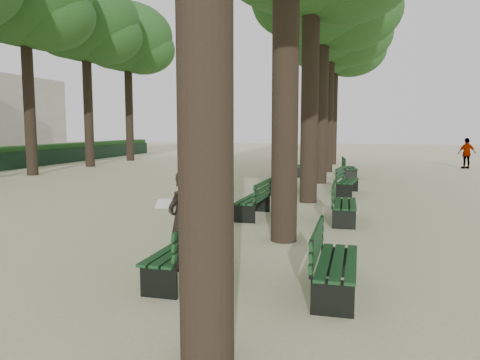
# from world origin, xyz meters

# --- Properties ---
(ground) EXTENTS (120.00, 120.00, 0.00)m
(ground) POSITION_xyz_m (0.00, 0.00, 0.00)
(ground) COLOR beige
(ground) RESTS_ON ground
(tree_central_4) EXTENTS (6.00, 6.00, 9.95)m
(tree_central_4) POSITION_xyz_m (1.50, 18.00, 7.65)
(tree_central_4) COLOR #33261C
(tree_central_4) RESTS_ON ground
(tree_central_5) EXTENTS (6.00, 6.00, 9.95)m
(tree_central_5) POSITION_xyz_m (1.50, 23.00, 7.65)
(tree_central_5) COLOR #33261C
(tree_central_5) RESTS_ON ground
(tree_far_4) EXTENTS (6.00, 6.00, 10.45)m
(tree_far_4) POSITION_xyz_m (-12.00, 18.00, 8.14)
(tree_far_4) COLOR #33261C
(tree_far_4) RESTS_ON ground
(tree_far_5) EXTENTS (6.00, 6.00, 10.45)m
(tree_far_5) POSITION_xyz_m (-12.00, 23.00, 8.14)
(tree_far_5) COLOR #33261C
(tree_far_5) RESTS_ON ground
(bench_left_0) EXTENTS (0.61, 1.81, 0.92)m
(bench_left_0) POSITION_xyz_m (0.37, 0.26, 0.27)
(bench_left_0) COLOR black
(bench_left_0) RESTS_ON ground
(bench_left_1) EXTENTS (0.65, 1.82, 0.92)m
(bench_left_1) POSITION_xyz_m (0.37, 5.31, 0.27)
(bench_left_1) COLOR black
(bench_left_1) RESTS_ON ground
(bench_left_2) EXTENTS (0.71, 1.84, 0.92)m
(bench_left_2) POSITION_xyz_m (0.37, 10.35, 0.27)
(bench_left_2) COLOR black
(bench_left_2) RESTS_ON ground
(bench_left_3) EXTENTS (0.70, 1.84, 0.92)m
(bench_left_3) POSITION_xyz_m (0.37, 15.62, 0.27)
(bench_left_3) COLOR black
(bench_left_3) RESTS_ON ground
(bench_right_0) EXTENTS (0.59, 1.81, 0.92)m
(bench_right_0) POSITION_xyz_m (2.63, 0.18, 0.27)
(bench_right_0) COLOR black
(bench_right_0) RESTS_ON ground
(bench_right_1) EXTENTS (0.60, 1.81, 0.92)m
(bench_right_1) POSITION_xyz_m (2.63, 5.18, 0.27)
(bench_right_1) COLOR black
(bench_right_1) RESTS_ON ground
(bench_right_2) EXTENTS (0.79, 1.86, 0.92)m
(bench_right_2) POSITION_xyz_m (2.63, 10.01, 0.27)
(bench_right_2) COLOR black
(bench_right_2) RESTS_ON ground
(bench_right_3) EXTENTS (0.76, 1.85, 0.92)m
(bench_right_3) POSITION_xyz_m (2.63, 15.28, 0.27)
(bench_right_3) COLOR black
(bench_right_3) RESTS_ON ground
(man_with_map) EXTENTS (0.69, 0.71, 1.59)m
(man_with_map) POSITION_xyz_m (0.20, 0.76, 0.80)
(man_with_map) COLOR black
(man_with_map) RESTS_ON ground
(pedestrian_a) EXTENTS (0.94, 0.40, 1.92)m
(pedestrian_a) POSITION_xyz_m (-8.04, 25.32, 0.96)
(pedestrian_a) COLOR #262628
(pedestrian_a) RESTS_ON ground
(pedestrian_c) EXTENTS (1.04, 0.64, 1.69)m
(pedestrian_c) POSITION_xyz_m (8.80, 21.66, 0.84)
(pedestrian_c) COLOR #262628
(pedestrian_c) RESTS_ON ground
(pedestrian_d) EXTENTS (0.57, 0.92, 1.75)m
(pedestrian_d) POSITION_xyz_m (0.08, 28.94, 0.88)
(pedestrian_d) COLOR #262628
(pedestrian_d) RESTS_ON ground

